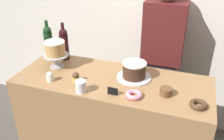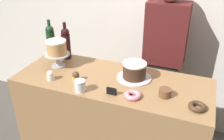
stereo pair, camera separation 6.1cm
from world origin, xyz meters
name	(u,v)px [view 2 (the right image)]	position (x,y,z in m)	size (l,w,h in m)	color
back_wall	(144,4)	(0.00, 0.87, 1.30)	(6.00, 0.05, 2.60)	silver
display_counter	(112,127)	(0.00, 0.00, 0.46)	(1.47, 0.58, 0.92)	#997047
cake_stand_pedestal	(58,58)	(-0.49, 0.04, 1.00)	(0.20, 0.20, 0.11)	#B2B2B7
white_layer_cake	(56,47)	(-0.49, 0.04, 1.09)	(0.16, 0.16, 0.11)	tan
silver_serving_platter	(134,78)	(0.15, 0.08, 0.93)	(0.26, 0.26, 0.01)	silver
chocolate_round_cake	(134,70)	(0.15, 0.08, 0.99)	(0.18, 0.18, 0.12)	#3D2619
wine_bottle_dark_red	(66,43)	(-0.51, 0.21, 1.07)	(0.08, 0.08, 0.33)	black
wine_bottle_green	(51,40)	(-0.67, 0.22, 1.07)	(0.08, 0.08, 0.33)	#193D1E
cupcake_chocolate	(76,76)	(-0.24, -0.11, 0.96)	(0.06, 0.06, 0.07)	gold
cupcake_vanilla	(50,76)	(-0.43, -0.17, 0.96)	(0.06, 0.06, 0.07)	white
donut_chocolate	(197,107)	(0.63, -0.15, 0.94)	(0.11, 0.11, 0.03)	#472D1E
donut_pink	(133,95)	(0.21, -0.17, 0.94)	(0.11, 0.11, 0.03)	pink
cookie_stack	(165,93)	(0.41, -0.08, 0.95)	(0.08, 0.08, 0.05)	brown
price_sign_chalkboard	(111,91)	(0.07, -0.19, 0.95)	(0.07, 0.01, 0.05)	black
coffee_cup_ceramic	(80,86)	(-0.15, -0.23, 0.96)	(0.08, 0.08, 0.09)	white
barista_figure	(163,63)	(0.28, 0.59, 0.84)	(0.36, 0.22, 1.60)	black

